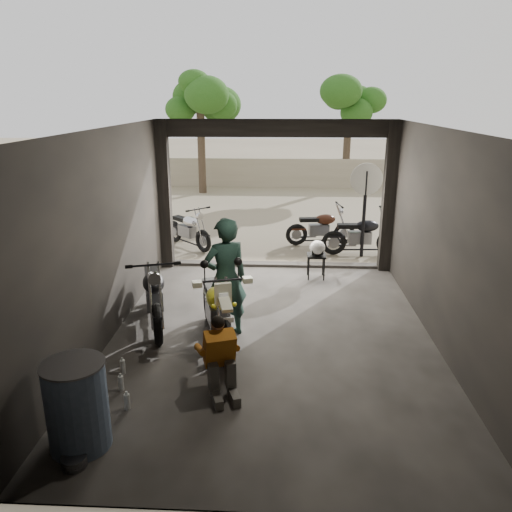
# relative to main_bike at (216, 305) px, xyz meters

# --- Properties ---
(ground) EXTENTS (80.00, 80.00, 0.00)m
(ground) POSITION_rel_main_bike_xyz_m (0.83, 0.21, -0.63)
(ground) COLOR #7A6D56
(ground) RESTS_ON ground
(garage) EXTENTS (7.00, 7.13, 3.20)m
(garage) POSITION_rel_main_bike_xyz_m (0.83, 0.76, 0.65)
(garage) COLOR #2D2B28
(garage) RESTS_ON ground
(boundary_wall) EXTENTS (18.00, 0.30, 1.20)m
(boundary_wall) POSITION_rel_main_bike_xyz_m (0.83, 14.21, -0.03)
(boundary_wall) COLOR gray
(boundary_wall) RESTS_ON ground
(tree_left) EXTENTS (2.20, 2.20, 5.60)m
(tree_left) POSITION_rel_main_bike_xyz_m (-2.17, 12.71, 3.35)
(tree_left) COLOR #382B1E
(tree_left) RESTS_ON ground
(tree_right) EXTENTS (2.20, 2.20, 5.00)m
(tree_right) POSITION_rel_main_bike_xyz_m (3.63, 14.21, 2.93)
(tree_right) COLOR #382B1E
(tree_right) RESTS_ON ground
(main_bike) EXTENTS (1.29, 2.04, 1.27)m
(main_bike) POSITION_rel_main_bike_xyz_m (0.00, 0.00, 0.00)
(main_bike) COLOR #ECEFCA
(main_bike) RESTS_ON ground
(left_bike) EXTENTS (1.26, 1.98, 1.25)m
(left_bike) POSITION_rel_main_bike_xyz_m (-1.11, 0.62, -0.01)
(left_bike) COLOR black
(left_bike) RESTS_ON ground
(outside_bike_a) EXTENTS (1.58, 1.57, 1.07)m
(outside_bike_a) POSITION_rel_main_bike_xyz_m (-1.38, 5.15, -0.10)
(outside_bike_a) COLOR black
(outside_bike_a) RESTS_ON ground
(outside_bike_b) EXTENTS (1.63, 0.85, 1.06)m
(outside_bike_b) POSITION_rel_main_bike_xyz_m (1.97, 5.52, -0.10)
(outside_bike_b) COLOR #3E1B0E
(outside_bike_b) RESTS_ON ground
(outside_bike_c) EXTENTS (1.70, 0.79, 1.12)m
(outside_bike_c) POSITION_rel_main_bike_xyz_m (2.89, 4.71, -0.07)
(outside_bike_c) COLOR black
(outside_bike_c) RESTS_ON ground
(rider) EXTENTS (0.83, 0.73, 1.92)m
(rider) POSITION_rel_main_bike_xyz_m (0.11, 0.28, 0.33)
(rider) COLOR black
(rider) RESTS_ON ground
(mechanic) EXTENTS (0.71, 0.82, 1.00)m
(mechanic) POSITION_rel_main_bike_xyz_m (0.24, -1.42, -0.13)
(mechanic) COLOR #B66818
(mechanic) RESTS_ON ground
(stool) EXTENTS (0.38, 0.38, 0.53)m
(stool) POSITION_rel_main_bike_xyz_m (1.69, 2.97, -0.18)
(stool) COLOR black
(stool) RESTS_ON ground
(helmet) EXTENTS (0.36, 0.38, 0.31)m
(helmet) POSITION_rel_main_bike_xyz_m (1.71, 2.95, 0.05)
(helmet) COLOR white
(helmet) RESTS_ON stool
(oil_drum) EXTENTS (0.80, 0.80, 1.00)m
(oil_drum) POSITION_rel_main_bike_xyz_m (-1.17, -2.46, -0.13)
(oil_drum) COLOR #435571
(oil_drum) RESTS_ON ground
(sign_post) EXTENTS (0.74, 0.08, 2.22)m
(sign_post) POSITION_rel_main_bike_xyz_m (2.88, 4.56, 0.85)
(sign_post) COLOR black
(sign_post) RESTS_ON ground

